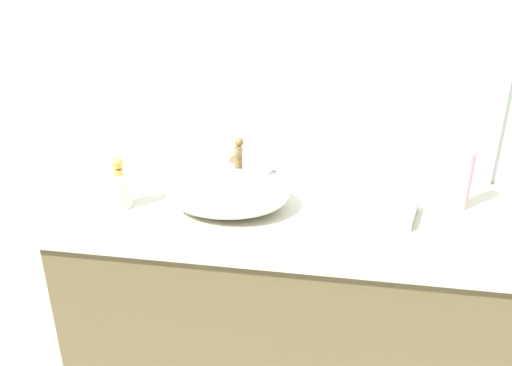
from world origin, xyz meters
The scene contains 8 objects.
bathroom_wall_rear centered at (0.00, 0.73, 1.30)m, with size 6.00×0.06×2.60m, color silver.
vanity_counter centered at (-0.02, 0.42, 0.44)m, with size 1.32×0.55×0.88m.
wall_mirror_panel centered at (-0.02, 0.69, 1.40)m, with size 1.26×0.01×1.05m, color #B2BCC6.
sink_basin centered at (-0.19, 0.39, 0.93)m, with size 0.36×0.29×0.10m, color white.
faucet centered at (-0.19, 0.55, 0.96)m, with size 0.03×0.11×0.15m.
soap_dispenser centered at (-0.49, 0.34, 0.94)m, with size 0.06×0.06×0.15m.
lotion_bottle centered at (0.48, 0.50, 0.97)m, with size 0.04×0.04×0.18m.
folded_hand_towel centered at (0.22, 0.42, 0.89)m, with size 0.24×0.14×0.03m, color #94A18D.
Camera 1 is at (0.11, -0.90, 1.54)m, focal length 35.53 mm.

